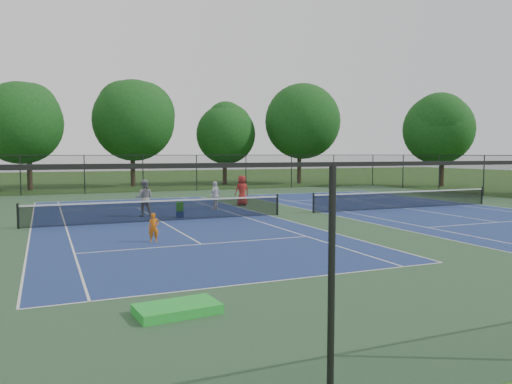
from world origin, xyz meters
name	(u,v)px	position (x,y,z in m)	size (l,w,h in m)	color
ground	(296,214)	(0.00, 0.00, 0.00)	(140.00, 140.00, 0.00)	#234716
court_pad	(296,214)	(0.00, 0.00, 0.00)	(36.00, 36.00, 0.01)	#2D5134
tennis_court_left	(161,219)	(-7.00, 0.00, 0.10)	(12.00, 23.83, 1.07)	navy
tennis_court_right	(404,207)	(7.00, 0.00, 0.10)	(12.00, 23.83, 1.07)	navy
perimeter_fence	(296,183)	(0.00, 0.00, 1.60)	(36.08, 36.08, 3.02)	black
tree_back_a	(28,119)	(-13.00, 24.00, 6.04)	(6.80, 6.80, 9.15)	#2D2116
tree_back_b	(132,117)	(-4.00, 26.00, 6.60)	(7.60, 7.60, 10.03)	#2D2116
tree_back_c	(225,130)	(5.00, 25.00, 5.48)	(6.00, 6.00, 8.40)	#2D2116
tree_back_d	(300,118)	(13.00, 24.00, 6.82)	(7.80, 7.80, 10.37)	#2D2116
tree_side_e	(443,125)	(23.00, 14.00, 5.81)	(6.60, 6.60, 8.87)	#2D2116
child_player	(154,228)	(-8.42, -5.33, 0.52)	(0.38, 0.25, 1.04)	orange
instructor	(144,198)	(-7.37, 2.10, 0.92)	(0.89, 0.70, 1.84)	gray
bystander_a	(215,195)	(-3.14, 3.63, 0.80)	(0.93, 0.39, 1.59)	silver
bystander_c	(242,190)	(-0.98, 5.08, 0.91)	(0.89, 0.58, 1.83)	maroon
ball_crate	(180,214)	(-5.86, 0.98, 0.16)	(0.37, 0.27, 0.33)	navy
ball_hopper	(180,207)	(-5.86, 0.98, 0.54)	(0.34, 0.26, 0.44)	green
green_tarp	(177,309)	(-9.61, -13.37, 0.10)	(1.59, 0.90, 0.19)	green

